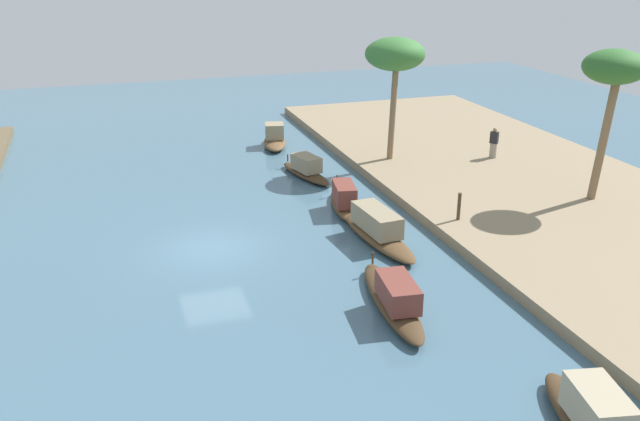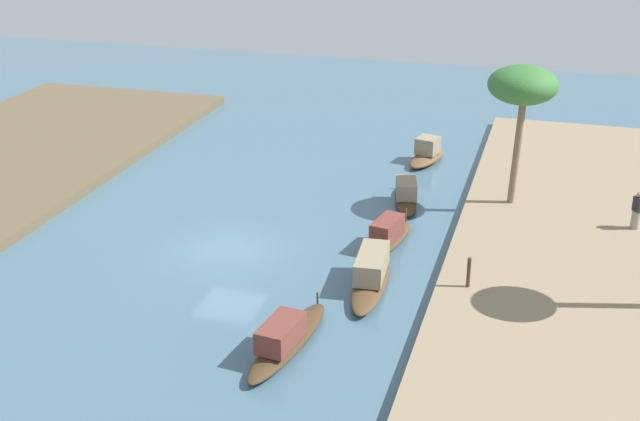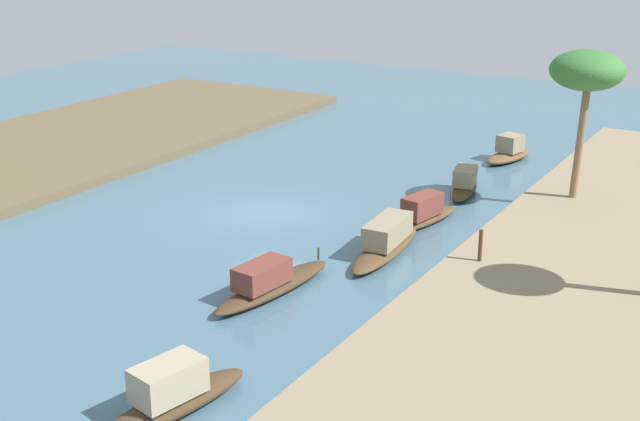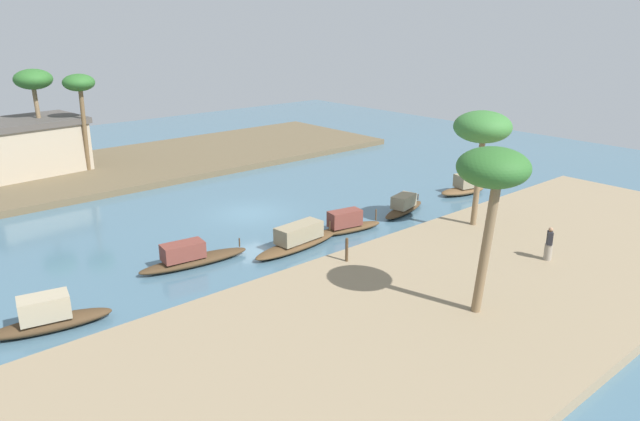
{
  "view_description": "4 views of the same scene",
  "coord_description": "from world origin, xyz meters",
  "px_view_note": "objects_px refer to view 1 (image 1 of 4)",
  "views": [
    {
      "loc": [
        -23.53,
        3.42,
        10.59
      ],
      "look_at": [
        1.15,
        -4.7,
        0.53
      ],
      "focal_mm": 38.13,
      "sensor_mm": 36.0,
      "label": 1
    },
    {
      "loc": [
        -28.68,
        -12.2,
        14.51
      ],
      "look_at": [
        2.27,
        -3.19,
        1.19
      ],
      "focal_mm": 47.82,
      "sensor_mm": 36.0,
      "label": 2
    },
    {
      "loc": [
        -27.01,
        -18.8,
        11.45
      ],
      "look_at": [
        -0.74,
        -3.03,
        0.89
      ],
      "focal_mm": 47.64,
      "sensor_mm": 36.0,
      "label": 3
    },
    {
      "loc": [
        -18.6,
        -27.77,
        11.1
      ],
      "look_at": [
        1.86,
        -4.18,
        0.83
      ],
      "focal_mm": 33.13,
      "sensor_mm": 36.0,
      "label": 4
    }
  ],
  "objects_px": {
    "sampan_with_tall_canopy": "(275,139)",
    "mooring_post": "(459,206)",
    "sampan_with_red_awning": "(344,200)",
    "palm_tree_left_near": "(614,71)",
    "sampan_midstream": "(593,421)",
    "sampan_near_left_bank": "(377,229)",
    "sampan_downstream_large": "(394,298)",
    "sampan_foreground": "(306,169)",
    "person_on_near_bank": "(494,145)",
    "palm_tree_left_far": "(395,56)"
  },
  "relations": [
    {
      "from": "palm_tree_left_far",
      "to": "sampan_near_left_bank",
      "type": "bearing_deg",
      "value": 153.1
    },
    {
      "from": "sampan_with_tall_canopy",
      "to": "palm_tree_left_near",
      "type": "distance_m",
      "value": 18.33
    },
    {
      "from": "sampan_foreground",
      "to": "sampan_midstream",
      "type": "xyz_separation_m",
      "value": [
        -20.41,
        -0.58,
        0.1
      ]
    },
    {
      "from": "sampan_foreground",
      "to": "palm_tree_left_far",
      "type": "bearing_deg",
      "value": -99.24
    },
    {
      "from": "sampan_near_left_bank",
      "to": "person_on_near_bank",
      "type": "xyz_separation_m",
      "value": [
        7.14,
        -9.46,
        0.63
      ]
    },
    {
      "from": "sampan_foreground",
      "to": "sampan_with_red_awning",
      "type": "bearing_deg",
      "value": 169.1
    },
    {
      "from": "sampan_midstream",
      "to": "sampan_with_red_awning",
      "type": "distance_m",
      "value": 15.6
    },
    {
      "from": "sampan_with_tall_canopy",
      "to": "sampan_with_red_awning",
      "type": "relative_size",
      "value": 0.9
    },
    {
      "from": "sampan_foreground",
      "to": "palm_tree_left_near",
      "type": "height_order",
      "value": "palm_tree_left_near"
    },
    {
      "from": "person_on_near_bank",
      "to": "palm_tree_left_far",
      "type": "xyz_separation_m",
      "value": [
        1.52,
        5.06,
        4.55
      ]
    },
    {
      "from": "sampan_foreground",
      "to": "sampan_near_left_bank",
      "type": "relative_size",
      "value": 0.77
    },
    {
      "from": "sampan_midstream",
      "to": "mooring_post",
      "type": "bearing_deg",
      "value": -3.06
    },
    {
      "from": "sampan_near_left_bank",
      "to": "person_on_near_bank",
      "type": "bearing_deg",
      "value": -57.69
    },
    {
      "from": "palm_tree_left_far",
      "to": "sampan_foreground",
      "type": "bearing_deg",
      "value": 94.19
    },
    {
      "from": "sampan_downstream_large",
      "to": "mooring_post",
      "type": "relative_size",
      "value": 4.83
    },
    {
      "from": "sampan_with_red_awning",
      "to": "palm_tree_left_near",
      "type": "height_order",
      "value": "palm_tree_left_near"
    },
    {
      "from": "palm_tree_left_near",
      "to": "sampan_midstream",
      "type": "bearing_deg",
      "value": 140.98
    },
    {
      "from": "person_on_near_bank",
      "to": "palm_tree_left_far",
      "type": "bearing_deg",
      "value": -143.03
    },
    {
      "from": "sampan_downstream_large",
      "to": "sampan_midstream",
      "type": "relative_size",
      "value": 1.2
    },
    {
      "from": "sampan_midstream",
      "to": "sampan_near_left_bank",
      "type": "relative_size",
      "value": 0.83
    },
    {
      "from": "sampan_downstream_large",
      "to": "sampan_foreground",
      "type": "bearing_deg",
      "value": 1.65
    },
    {
      "from": "sampan_downstream_large",
      "to": "palm_tree_left_near",
      "type": "distance_m",
      "value": 14.33
    },
    {
      "from": "sampan_near_left_bank",
      "to": "mooring_post",
      "type": "height_order",
      "value": "mooring_post"
    },
    {
      "from": "palm_tree_left_near",
      "to": "palm_tree_left_far",
      "type": "relative_size",
      "value": 1.04
    },
    {
      "from": "sampan_midstream",
      "to": "mooring_post",
      "type": "relative_size",
      "value": 4.02
    },
    {
      "from": "sampan_with_tall_canopy",
      "to": "mooring_post",
      "type": "relative_size",
      "value": 3.21
    },
    {
      "from": "sampan_foreground",
      "to": "sampan_near_left_bank",
      "type": "distance_m",
      "value": 8.32
    },
    {
      "from": "palm_tree_left_near",
      "to": "sampan_near_left_bank",
      "type": "bearing_deg",
      "value": 92.43
    },
    {
      "from": "sampan_downstream_large",
      "to": "palm_tree_left_far",
      "type": "xyz_separation_m",
      "value": [
        13.81,
        -5.98,
        5.23
      ]
    },
    {
      "from": "sampan_with_tall_canopy",
      "to": "palm_tree_left_far",
      "type": "distance_m",
      "value": 8.99
    },
    {
      "from": "sampan_with_red_awning",
      "to": "mooring_post",
      "type": "bearing_deg",
      "value": -123.01
    },
    {
      "from": "sampan_downstream_large",
      "to": "sampan_near_left_bank",
      "type": "bearing_deg",
      "value": -10.09
    },
    {
      "from": "person_on_near_bank",
      "to": "palm_tree_left_far",
      "type": "distance_m",
      "value": 6.97
    },
    {
      "from": "palm_tree_left_far",
      "to": "sampan_with_tall_canopy",
      "type": "bearing_deg",
      "value": 40.47
    },
    {
      "from": "sampan_midstream",
      "to": "sampan_downstream_large",
      "type": "bearing_deg",
      "value": 26.91
    },
    {
      "from": "sampan_near_left_bank",
      "to": "palm_tree_left_near",
      "type": "xyz_separation_m",
      "value": [
        0.44,
        -10.42,
        5.42
      ]
    },
    {
      "from": "sampan_with_red_awning",
      "to": "sampan_midstream",
      "type": "bearing_deg",
      "value": -167.78
    },
    {
      "from": "sampan_with_red_awning",
      "to": "palm_tree_left_far",
      "type": "relative_size",
      "value": 0.66
    },
    {
      "from": "sampan_downstream_large",
      "to": "sampan_near_left_bank",
      "type": "relative_size",
      "value": 0.99
    },
    {
      "from": "sampan_with_tall_canopy",
      "to": "mooring_post",
      "type": "bearing_deg",
      "value": -151.94
    },
    {
      "from": "sampan_with_tall_canopy",
      "to": "sampan_near_left_bank",
      "type": "height_order",
      "value": "sampan_with_tall_canopy"
    },
    {
      "from": "sampan_with_tall_canopy",
      "to": "palm_tree_left_far",
      "type": "relative_size",
      "value": 0.59
    },
    {
      "from": "palm_tree_left_near",
      "to": "mooring_post",
      "type": "bearing_deg",
      "value": 93.42
    },
    {
      "from": "sampan_with_tall_canopy",
      "to": "person_on_near_bank",
      "type": "distance_m",
      "value": 12.12
    },
    {
      "from": "sampan_midstream",
      "to": "sampan_with_red_awning",
      "type": "xyz_separation_m",
      "value": [
        15.59,
        0.37,
        -0.04
      ]
    },
    {
      "from": "sampan_with_tall_canopy",
      "to": "sampan_near_left_bank",
      "type": "relative_size",
      "value": 0.66
    },
    {
      "from": "person_on_near_bank",
      "to": "sampan_midstream",
      "type": "bearing_deg",
      "value": -61.89
    },
    {
      "from": "sampan_midstream",
      "to": "palm_tree_left_far",
      "type": "height_order",
      "value": "palm_tree_left_far"
    },
    {
      "from": "sampan_near_left_bank",
      "to": "palm_tree_left_near",
      "type": "relative_size",
      "value": 0.86
    },
    {
      "from": "sampan_near_left_bank",
      "to": "mooring_post",
      "type": "bearing_deg",
      "value": -94.28
    }
  ]
}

